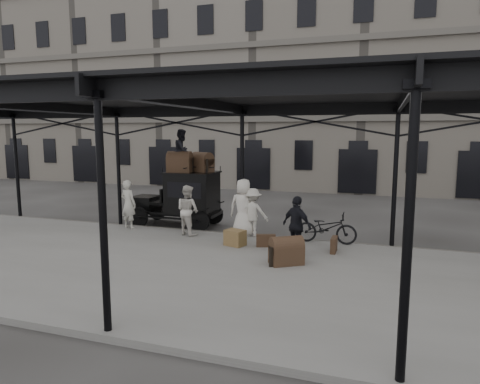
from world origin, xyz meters
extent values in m
plane|color=#383533|center=(0.00, 0.00, 0.00)|extent=(120.00, 120.00, 0.00)
cube|color=slate|center=(0.00, -2.00, 0.07)|extent=(28.00, 8.00, 0.15)
cylinder|color=black|center=(-10.00, 2.00, 2.15)|extent=(0.14, 0.14, 4.30)
cylinder|color=black|center=(0.00, 2.00, 2.15)|extent=(0.14, 0.14, 4.30)
cylinder|color=black|center=(0.00, -5.80, 2.15)|extent=(0.14, 0.14, 4.30)
cube|color=black|center=(0.00, 2.00, 4.48)|extent=(22.00, 0.10, 0.45)
cube|color=black|center=(0.00, -5.80, 4.48)|extent=(22.00, 0.10, 0.45)
cube|color=black|center=(0.00, -1.70, 4.65)|extent=(22.50, 9.00, 0.08)
cube|color=silver|center=(0.00, -1.70, 4.72)|extent=(18.00, 7.00, 0.04)
cube|color=slate|center=(0.00, 18.00, 7.00)|extent=(64.00, 8.00, 14.00)
cylinder|color=black|center=(-4.42, 2.39, 0.40)|extent=(0.80, 0.10, 0.80)
cylinder|color=black|center=(-4.42, 3.83, 0.40)|extent=(0.80, 0.10, 0.80)
cylinder|color=black|center=(-1.82, 2.39, 0.40)|extent=(0.80, 0.10, 0.80)
cylinder|color=black|center=(-1.82, 3.83, 0.40)|extent=(0.80, 0.10, 0.80)
cube|color=black|center=(-3.17, 3.11, 0.55)|extent=(3.60, 1.25, 0.12)
cube|color=black|center=(-4.52, 3.11, 0.85)|extent=(0.90, 1.00, 0.55)
cube|color=black|center=(-4.99, 3.11, 0.85)|extent=(0.06, 0.70, 0.55)
cube|color=black|center=(-3.72, 3.11, 0.95)|extent=(0.70, 1.30, 0.10)
cube|color=black|center=(-2.42, 3.11, 1.35)|extent=(1.80, 1.45, 1.55)
cube|color=black|center=(-2.42, 2.38, 1.55)|extent=(1.40, 0.02, 0.60)
cube|color=black|center=(-2.42, 3.11, 2.15)|extent=(1.90, 1.55, 0.06)
imported|color=beige|center=(-4.28, 1.50, 1.06)|extent=(0.74, 0.57, 1.82)
imported|color=beige|center=(-1.75, 1.27, 1.03)|extent=(1.04, 0.94, 1.75)
imported|color=silver|center=(0.12, 1.80, 1.14)|extent=(1.02, 0.71, 1.98)
imported|color=black|center=(2.32, 0.08, 1.02)|extent=(1.09, 0.87, 1.74)
imported|color=beige|center=(0.45, 1.80, 0.98)|extent=(1.10, 0.66, 1.66)
imported|color=black|center=(2.98, 1.67, 0.66)|extent=(1.94, 0.70, 1.02)
imported|color=black|center=(-2.77, 3.01, 3.00)|extent=(0.69, 0.85, 1.64)
cube|color=olive|center=(0.28, 0.45, 0.40)|extent=(0.71, 0.61, 0.50)
cube|color=#482D21|center=(3.34, 0.69, 0.38)|extent=(0.16, 0.60, 0.45)
cube|color=#482D21|center=(1.25, 0.59, 0.35)|extent=(0.62, 0.34, 0.40)
camera|label=1|loc=(4.63, -12.01, 3.74)|focal=32.00mm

